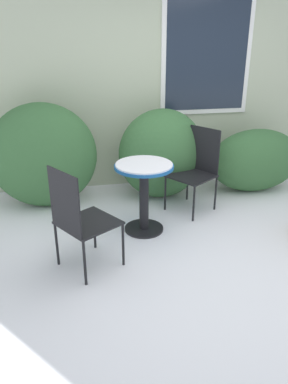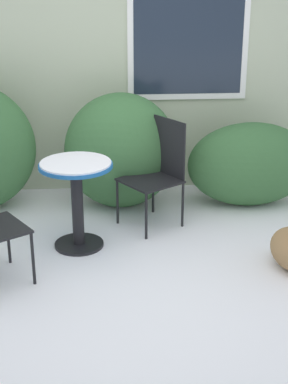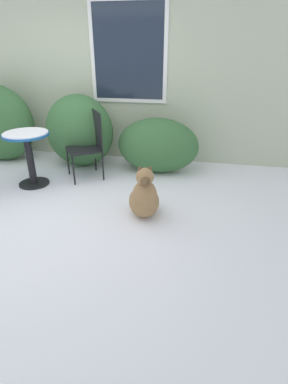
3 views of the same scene
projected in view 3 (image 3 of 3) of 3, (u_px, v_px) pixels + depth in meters
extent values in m
plane|color=white|center=(44.00, 214.00, 3.59)|extent=(16.00, 16.00, 0.00)
cube|color=#B2BC9E|center=(96.00, 70.00, 4.89)|extent=(8.00, 0.06, 2.90)
cube|color=white|center=(128.00, 53.00, 4.63)|extent=(1.23, 0.04, 1.49)
cube|color=#1E2838|center=(128.00, 53.00, 4.62)|extent=(1.11, 0.01, 1.37)
ellipsoid|color=#386638|center=(80.00, 131.00, 4.81)|extent=(1.10, 0.74, 1.15)
ellipsoid|color=#386638|center=(158.00, 146.00, 4.61)|extent=(1.25, 0.62, 0.85)
cylinder|color=black|center=(34.00, 183.00, 4.35)|extent=(0.42, 0.42, 0.03)
cylinder|color=black|center=(30.00, 160.00, 4.19)|extent=(0.10, 0.10, 0.69)
cylinder|color=#195699|center=(26.00, 135.00, 4.03)|extent=(0.62, 0.62, 0.03)
cylinder|color=white|center=(25.00, 133.00, 4.03)|extent=(0.59, 0.59, 0.02)
cube|color=black|center=(84.00, 150.00, 4.40)|extent=(0.65, 0.65, 0.02)
cube|color=black|center=(97.00, 129.00, 4.36)|extent=(0.25, 0.36, 0.53)
cylinder|color=black|center=(68.00, 161.00, 4.60)|extent=(0.02, 0.02, 0.43)
cylinder|color=black|center=(74.00, 171.00, 4.24)|extent=(0.02, 0.02, 0.43)
cylinder|color=black|center=(95.00, 158.00, 4.75)|extent=(0.02, 0.02, 0.43)
cylinder|color=black|center=(103.00, 167.00, 4.40)|extent=(0.02, 0.02, 0.43)
ellipsoid|color=#937047|center=(144.00, 201.00, 3.52)|extent=(0.46, 0.55, 0.34)
ellipsoid|color=#937047|center=(145.00, 196.00, 3.32)|extent=(0.32, 0.30, 0.37)
sphere|color=#937047|center=(145.00, 177.00, 3.19)|extent=(0.19, 0.19, 0.19)
cone|color=brown|center=(146.00, 183.00, 3.08)|extent=(0.12, 0.09, 0.11)
ellipsoid|color=brown|center=(140.00, 170.00, 3.17)|extent=(0.05, 0.04, 0.09)
ellipsoid|color=brown|center=(150.00, 170.00, 3.17)|extent=(0.05, 0.04, 0.09)
ellipsoid|color=#937047|center=(143.00, 199.00, 3.76)|extent=(0.12, 0.23, 0.06)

